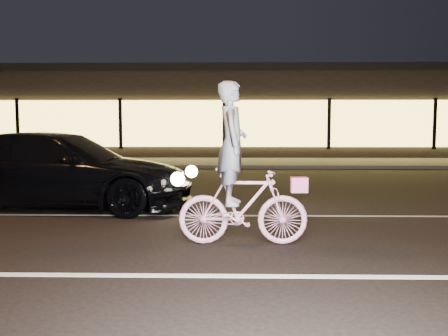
{
  "coord_description": "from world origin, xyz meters",
  "views": [
    {
      "loc": [
        0.45,
        -6.75,
        1.66
      ],
      "look_at": [
        0.29,
        0.6,
        0.98
      ],
      "focal_mm": 40.0,
      "sensor_mm": 36.0,
      "label": 1
    }
  ],
  "objects": [
    {
      "name": "storefront",
      "position": [
        0.0,
        18.97,
        2.15
      ],
      "size": [
        25.4,
        8.42,
        4.2
      ],
      "color": "black",
      "rests_on": "ground"
    },
    {
      "name": "cyclist",
      "position": [
        0.53,
        -0.09,
        0.78
      ],
      "size": [
        1.75,
        0.6,
        2.21
      ],
      "rotation": [
        0.0,
        0.0,
        1.57
      ],
      "color": "#ED4091",
      "rests_on": "ground"
    },
    {
      "name": "ground",
      "position": [
        0.0,
        0.0,
        0.0
      ],
      "size": [
        90.0,
        90.0,
        0.0
      ],
      "primitive_type": "plane",
      "color": "black",
      "rests_on": "ground"
    },
    {
      "name": "sidewalk",
      "position": [
        0.0,
        13.0,
        0.06
      ],
      "size": [
        30.0,
        4.0,
        0.12
      ],
      "primitive_type": "cube",
      "color": "#383533",
      "rests_on": "ground"
    },
    {
      "name": "sedan",
      "position": [
        -2.88,
        2.75,
        0.73
      ],
      "size": [
        5.22,
        2.52,
        1.46
      ],
      "rotation": [
        0.0,
        0.0,
        1.48
      ],
      "color": "black",
      "rests_on": "ground"
    },
    {
      "name": "lane_stripe_near",
      "position": [
        0.0,
        -1.5,
        0.0
      ],
      "size": [
        60.0,
        0.12,
        0.01
      ],
      "primitive_type": "cube",
      "color": "silver",
      "rests_on": "ground"
    },
    {
      "name": "lane_stripe_far",
      "position": [
        0.0,
        2.0,
        0.0
      ],
      "size": [
        60.0,
        0.1,
        0.01
      ],
      "primitive_type": "cube",
      "color": "gray",
      "rests_on": "ground"
    }
  ]
}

